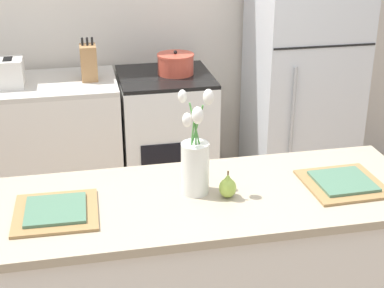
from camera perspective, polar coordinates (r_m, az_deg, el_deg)
The scene contains 10 objects.
kitchen_island at distance 2.62m, azimuth 1.14°, elevation -13.53°, with size 1.80×0.66×0.89m.
stove_range at distance 4.00m, azimuth -2.50°, elevation 0.43°, with size 0.60×0.61×0.91m.
refrigerator at distance 4.10m, azimuth 10.72°, elevation 7.36°, with size 0.68×0.67×1.82m.
flower_vase at distance 2.34m, azimuth 0.32°, elevation -1.49°, with size 0.13×0.13×0.44m.
pear_figurine at distance 2.35m, azimuth 3.48°, elevation -4.16°, with size 0.07×0.07×0.11m.
plate_setting_left at distance 2.30m, azimuth -13.07°, elevation -6.38°, with size 0.32×0.32×0.02m.
plate_setting_right at distance 2.53m, azimuth 14.43°, elevation -3.66°, with size 0.32×0.32×0.02m.
toaster at distance 3.76m, azimuth -18.00°, elevation 6.55°, with size 0.28×0.18×0.17m.
cooking_pot at distance 3.84m, azimuth -1.60°, elevation 7.77°, with size 0.24×0.24×0.16m.
knife_block at distance 3.77m, azimuth -9.99°, elevation 7.79°, with size 0.10×0.14×0.27m.
Camera 1 is at (-0.47, -2.04, 2.02)m, focal length 55.00 mm.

